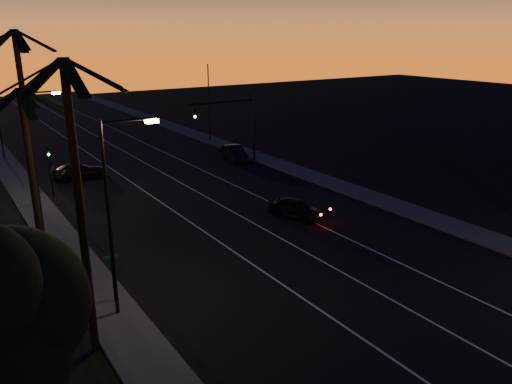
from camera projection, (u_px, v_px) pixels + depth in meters
road at (220, 209)px, 36.50m from camera, size 20.00×170.00×0.01m
sidewalk_left at (61, 242)px, 30.61m from camera, size 2.40×170.00×0.16m
sidewalk_right at (335, 184)px, 42.35m from camera, size 2.40×170.00×0.16m
lane_stripe_left at (183, 217)px, 34.93m from camera, size 0.12×160.00×0.01m
lane_stripe_mid at (226, 208)px, 36.76m from camera, size 0.12×160.00×0.01m
lane_stripe_right at (265, 200)px, 38.60m from camera, size 0.12×160.00×0.01m
palm_near at (77, 183)px, 18.21m from camera, size 4.25×4.16×11.53m
palm_mid at (31, 171)px, 22.92m from camera, size 4.25×4.16×10.03m
palm_far at (27, 121)px, 27.81m from camera, size 4.25×4.16×12.53m
streetlight_left_near at (115, 204)px, 21.33m from camera, size 2.55×0.26×9.00m
streetlight_left_far at (34, 139)px, 35.74m from camera, size 2.55×0.26×8.50m
street_sign at (112, 273)px, 23.18m from camera, size 0.70×0.06×2.60m
signal_mast at (233, 118)px, 46.75m from camera, size 7.10×0.41×7.00m
signal_post at (49, 161)px, 38.60m from camera, size 0.28×0.37×4.20m
far_pole_right at (209, 103)px, 58.42m from camera, size 0.14×0.14×9.00m
lead_car at (295, 208)px, 34.72m from camera, size 3.06×4.66×1.35m
right_car at (234, 153)px, 50.46m from camera, size 2.46×4.78×1.50m
cross_car at (80, 171)px, 43.92m from camera, size 4.88×2.12×1.40m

